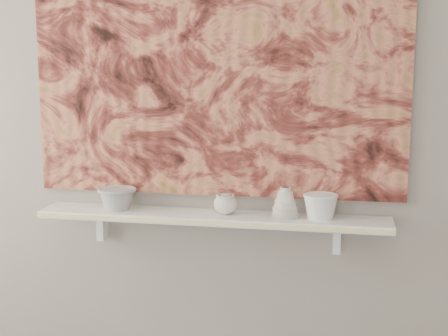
% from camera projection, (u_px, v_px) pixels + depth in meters
% --- Properties ---
extents(wall_back, '(3.60, 0.00, 3.60)m').
position_uv_depth(wall_back, '(217.00, 106.00, 2.49)').
color(wall_back, gray).
rests_on(wall_back, floor).
extents(shelf, '(1.40, 0.18, 0.03)m').
position_uv_depth(shelf, '(212.00, 217.00, 2.47)').
color(shelf, silver).
rests_on(shelf, wall_back).
extents(shelf_stripe, '(1.40, 0.01, 0.02)m').
position_uv_depth(shelf_stripe, '(207.00, 223.00, 2.38)').
color(shelf_stripe, '#F5E7A3').
rests_on(shelf_stripe, shelf).
extents(bracket_left, '(0.03, 0.06, 0.12)m').
position_uv_depth(bracket_left, '(102.00, 226.00, 2.64)').
color(bracket_left, silver).
rests_on(bracket_left, wall_back).
extents(bracket_right, '(0.03, 0.06, 0.12)m').
position_uv_depth(bracket_right, '(337.00, 238.00, 2.45)').
color(bracket_right, silver).
rests_on(bracket_right, wall_back).
extents(painting, '(1.50, 0.02, 1.10)m').
position_uv_depth(painting, '(216.00, 58.00, 2.45)').
color(painting, maroon).
rests_on(painting, wall_back).
extents(house_motif, '(0.09, 0.00, 0.08)m').
position_uv_depth(house_motif, '(329.00, 138.00, 2.40)').
color(house_motif, black).
rests_on(house_motif, painting).
extents(bowl_grey, '(0.20, 0.20, 0.09)m').
position_uv_depth(bowl_grey, '(117.00, 198.00, 2.54)').
color(bowl_grey, gray).
rests_on(bowl_grey, shelf).
extents(cup_cream, '(0.09, 0.09, 0.08)m').
position_uv_depth(cup_cream, '(225.00, 204.00, 2.45)').
color(cup_cream, beige).
rests_on(cup_cream, shelf).
extents(bell_vessel, '(0.12, 0.12, 0.12)m').
position_uv_depth(bell_vessel, '(285.00, 202.00, 2.40)').
color(bell_vessel, silver).
rests_on(bell_vessel, shelf).
extents(bowl_white, '(0.15, 0.15, 0.10)m').
position_uv_depth(bowl_white, '(320.00, 206.00, 2.38)').
color(bowl_white, silver).
rests_on(bowl_white, shelf).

